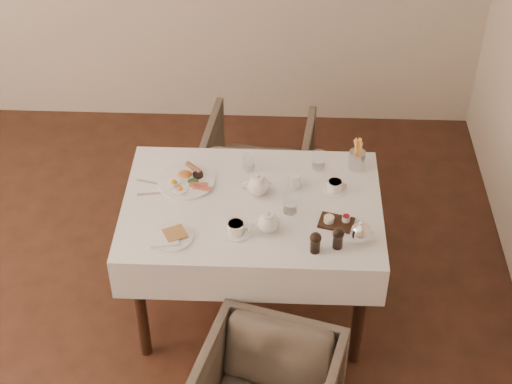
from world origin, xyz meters
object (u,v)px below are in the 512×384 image
(armchair_far, at_px, (259,166))
(breakfast_plate, at_px, (187,180))
(table, at_px, (252,221))
(teapot_centre, at_px, (258,184))

(armchair_far, distance_m, breakfast_plate, 0.92)
(table, height_order, teapot_centre, teapot_centre)
(breakfast_plate, bearing_deg, teapot_centre, -33.35)
(armchair_far, bearing_deg, table, 96.75)
(table, relative_size, breakfast_plate, 4.36)
(teapot_centre, bearing_deg, armchair_far, 85.07)
(breakfast_plate, relative_size, teapot_centre, 1.91)
(armchair_far, bearing_deg, teapot_centre, 98.76)
(table, distance_m, teapot_centre, 0.20)
(table, xyz_separation_m, breakfast_plate, (-0.34, 0.15, 0.13))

